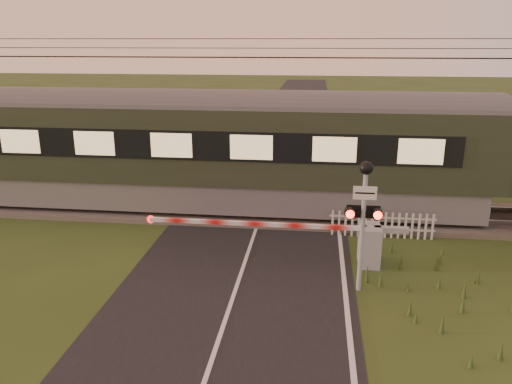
# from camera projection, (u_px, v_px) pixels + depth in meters

# --- Properties ---
(ground) EXTENTS (160.00, 160.00, 0.00)m
(ground) POSITION_uv_depth(u_px,v_px,m) (232.00, 301.00, 12.09)
(ground) COLOR #2E3E18
(ground) RESTS_ON ground
(road) EXTENTS (6.00, 140.00, 0.03)m
(road) POSITION_uv_depth(u_px,v_px,m) (231.00, 306.00, 11.86)
(road) COLOR black
(road) RESTS_ON ground
(track_bed) EXTENTS (140.00, 3.40, 0.39)m
(track_bed) POSITION_uv_depth(u_px,v_px,m) (262.00, 211.00, 18.24)
(track_bed) COLOR #47423D
(track_bed) RESTS_ON ground
(overhead_wires) EXTENTS (120.00, 0.62, 0.62)m
(overhead_wires) POSITION_uv_depth(u_px,v_px,m) (262.00, 50.00, 16.58)
(overhead_wires) COLOR black
(overhead_wires) RESTS_ON ground
(boom_gate) EXTENTS (7.44, 0.88, 1.17)m
(boom_gate) POSITION_uv_depth(u_px,v_px,m) (356.00, 242.00, 13.97)
(boom_gate) COLOR gray
(boom_gate) RESTS_ON ground
(crossing_signal) EXTENTS (0.85, 0.35, 3.35)m
(crossing_signal) POSITION_uv_depth(u_px,v_px,m) (364.00, 204.00, 11.96)
(crossing_signal) COLOR gray
(crossing_signal) RESTS_ON ground
(picket_fence) EXTENTS (3.33, 0.07, 0.85)m
(picket_fence) POSITION_uv_depth(u_px,v_px,m) (382.00, 225.00, 15.86)
(picket_fence) COLOR silver
(picket_fence) RESTS_ON ground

